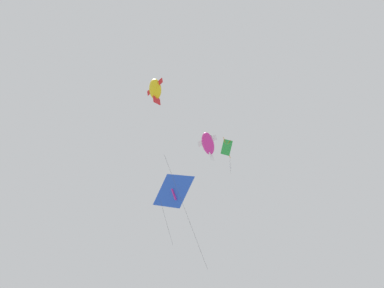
% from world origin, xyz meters
% --- Properties ---
extents(kite_diamond_highest, '(1.54, 0.81, 3.57)m').
position_xyz_m(kite_diamond_highest, '(0.38, -3.80, 32.02)').
color(kite_diamond_highest, green).
extents(kite_delta_near_left, '(3.16, 2.88, 4.61)m').
position_xyz_m(kite_delta_near_left, '(1.11, 0.24, 27.80)').
color(kite_delta_near_left, blue).
extents(kite_fish_upper_right, '(1.37, 1.39, 2.35)m').
position_xyz_m(kite_fish_upper_right, '(-6.43, 1.95, 30.35)').
color(kite_fish_upper_right, yellow).
extents(kite_fish_near_right, '(4.70, 3.84, 8.85)m').
position_xyz_m(kite_fish_near_right, '(-2.86, -1.95, 28.98)').
color(kite_fish_near_right, '#DB2D93').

